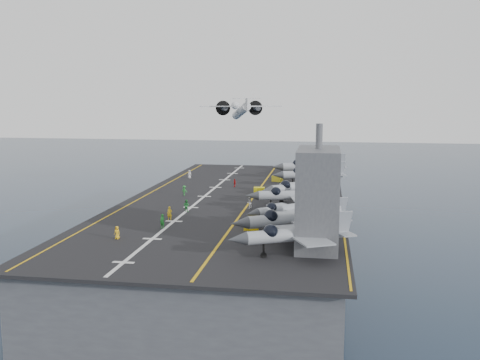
# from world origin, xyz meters

# --- Properties ---
(ground) EXTENTS (500.00, 500.00, 0.00)m
(ground) POSITION_xyz_m (0.00, 0.00, 0.00)
(ground) COLOR #142135
(ground) RESTS_ON ground
(hull) EXTENTS (36.00, 90.00, 10.00)m
(hull) POSITION_xyz_m (0.00, 0.00, 5.00)
(hull) COLOR #56595E
(hull) RESTS_ON ground
(flight_deck) EXTENTS (38.00, 92.00, 0.40)m
(flight_deck) POSITION_xyz_m (0.00, 0.00, 10.20)
(flight_deck) COLOR black
(flight_deck) RESTS_ON hull
(foul_line) EXTENTS (0.35, 90.00, 0.02)m
(foul_line) POSITION_xyz_m (3.00, 0.00, 10.42)
(foul_line) COLOR gold
(foul_line) RESTS_ON flight_deck
(landing_centerline) EXTENTS (0.50, 90.00, 0.02)m
(landing_centerline) POSITION_xyz_m (-6.00, 0.00, 10.42)
(landing_centerline) COLOR silver
(landing_centerline) RESTS_ON flight_deck
(deck_edge_port) EXTENTS (0.25, 90.00, 0.02)m
(deck_edge_port) POSITION_xyz_m (-17.00, 0.00, 10.42)
(deck_edge_port) COLOR gold
(deck_edge_port) RESTS_ON flight_deck
(deck_edge_stbd) EXTENTS (0.25, 90.00, 0.02)m
(deck_edge_stbd) POSITION_xyz_m (18.50, 0.00, 10.42)
(deck_edge_stbd) COLOR gold
(deck_edge_stbd) RESTS_ON flight_deck
(island_superstructure) EXTENTS (5.00, 10.00, 15.00)m
(island_superstructure) POSITION_xyz_m (15.00, -30.00, 17.90)
(island_superstructure) COLOR #56595E
(island_superstructure) RESTS_ON flight_deck
(fighter_jet_0) EXTENTS (17.53, 15.26, 5.11)m
(fighter_jet_0) POSITION_xyz_m (12.78, -33.93, 12.96)
(fighter_jet_0) COLOR #9CA6AC
(fighter_jet_0) RESTS_ON flight_deck
(fighter_jet_1) EXTENTS (18.40, 16.04, 5.36)m
(fighter_jet_1) POSITION_xyz_m (12.22, -26.71, 13.08)
(fighter_jet_1) COLOR #98A0A7
(fighter_jet_1) RESTS_ON flight_deck
(fighter_jet_2) EXTENTS (15.08, 14.76, 4.40)m
(fighter_jet_2) POSITION_xyz_m (10.53, -18.24, 12.60)
(fighter_jet_2) COLOR #949DA4
(fighter_jet_2) RESTS_ON flight_deck
(fighter_jet_3) EXTENTS (16.04, 12.37, 4.98)m
(fighter_jet_3) POSITION_xyz_m (11.14, -8.71, 12.89)
(fighter_jet_3) COLOR #949CA6
(fighter_jet_3) RESTS_ON flight_deck
(fighter_jet_4) EXTENTS (17.83, 17.41, 5.20)m
(fighter_jet_4) POSITION_xyz_m (11.59, -0.97, 13.00)
(fighter_jet_4) COLOR gray
(fighter_jet_4) RESTS_ON flight_deck
(fighter_jet_6) EXTENTS (17.33, 14.04, 5.22)m
(fighter_jet_6) POSITION_xyz_m (13.32, 14.84, 13.01)
(fighter_jet_6) COLOR #9FA7B0
(fighter_jet_6) RESTS_ON flight_deck
(fighter_jet_7) EXTENTS (18.92, 15.19, 5.72)m
(fighter_jet_7) POSITION_xyz_m (13.05, 25.57, 13.26)
(fighter_jet_7) COLOR gray
(fighter_jet_7) RESTS_ON flight_deck
(fighter_jet_8) EXTENTS (14.05, 15.38, 4.44)m
(fighter_jet_8) POSITION_xyz_m (10.79, 32.15, 12.62)
(fighter_jet_8) COLOR #8E959E
(fighter_jet_8) RESTS_ON flight_deck
(tow_cart_a) EXTENTS (2.21, 1.61, 1.22)m
(tow_cart_a) POSITION_xyz_m (5.90, -23.07, 11.01)
(tow_cart_a) COLOR yellow
(tow_cart_a) RESTS_ON flight_deck
(tow_cart_b) EXTENTS (2.13, 1.48, 1.22)m
(tow_cart_b) POSITION_xyz_m (3.60, 4.51, 11.01)
(tow_cart_b) COLOR #D3C812
(tow_cart_b) RESTS_ON flight_deck
(tow_cart_c) EXTENTS (2.51, 2.11, 1.28)m
(tow_cart_c) POSITION_xyz_m (5.68, 19.65, 11.04)
(tow_cart_c) COLOR gold
(tow_cart_c) RESTS_ON flight_deck
(crew_0) EXTENTS (1.14, 0.89, 1.68)m
(crew_0) POSITION_xyz_m (-10.49, -30.63, 11.24)
(crew_0) COLOR yellow
(crew_0) RESTS_ON flight_deck
(crew_1) EXTENTS (1.27, 0.88, 2.04)m
(crew_1) POSITION_xyz_m (-6.83, -19.35, 11.42)
(crew_1) COLOR gold
(crew_1) RESTS_ON flight_deck
(crew_2) EXTENTS (1.36, 1.11, 1.95)m
(crew_2) POSITION_xyz_m (-5.91, -13.16, 11.38)
(crew_2) COLOR #247E35
(crew_2) RESTS_ON flight_deck
(crew_3) EXTENTS (1.29, 1.07, 1.84)m
(crew_3) POSITION_xyz_m (-9.92, 0.56, 11.32)
(crew_3) COLOR #288D33
(crew_3) RESTS_ON flight_deck
(crew_4) EXTENTS (0.80, 1.08, 1.66)m
(crew_4) POSITION_xyz_m (-2.26, 11.21, 11.23)
(crew_4) COLOR #B30D0C
(crew_4) RESTS_ON flight_deck
(crew_5) EXTENTS (1.28, 1.31, 1.83)m
(crew_5) POSITION_xyz_m (-14.23, 21.21, 11.32)
(crew_5) COLOR silver
(crew_5) RESTS_ON flight_deck
(crew_6) EXTENTS (1.41, 1.16, 2.02)m
(crew_6) POSITION_xyz_m (-6.38, -24.34, 11.41)
(crew_6) COLOR #1C8329
(crew_6) RESTS_ON flight_deck
(crew_7) EXTENTS (1.29, 1.36, 1.89)m
(crew_7) POSITION_xyz_m (3.63, -9.10, 11.34)
(crew_7) COLOR silver
(crew_7) RESTS_ON flight_deck
(transport_plane) EXTENTS (26.91, 22.79, 5.39)m
(transport_plane) POSITION_xyz_m (-7.64, 53.57, 24.53)
(transport_plane) COLOR silver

